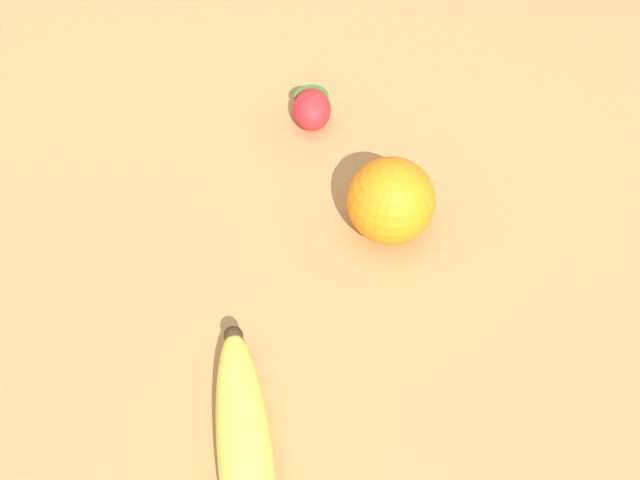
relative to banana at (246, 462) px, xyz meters
name	(u,v)px	position (x,y,z in m)	size (l,w,h in m)	color
ground_plane	(115,329)	(0.14, 0.10, -0.02)	(3.00, 3.00, 0.00)	#A87A47
banana	(246,462)	(0.00, 0.00, 0.00)	(0.23, 0.04, 0.04)	#DBCC4C
orange	(391,201)	(0.21, -0.14, 0.02)	(0.08, 0.08, 0.08)	orange
strawberry	(312,107)	(0.36, -0.09, 0.00)	(0.05, 0.04, 0.04)	red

